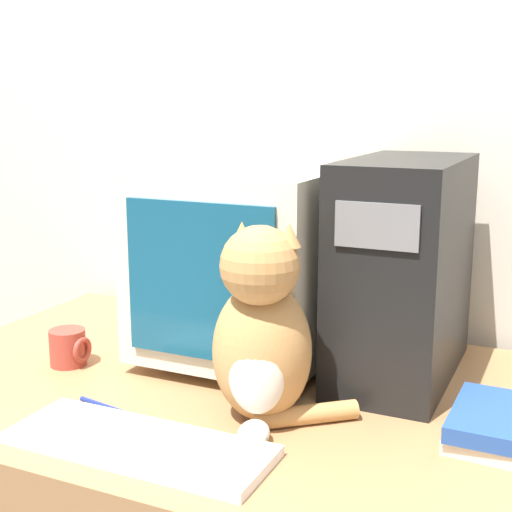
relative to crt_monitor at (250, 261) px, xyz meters
The scene contains 8 objects.
wall_back 0.45m from the crt_monitor, 86.45° to the left, with size 7.00×0.05×2.50m.
crt_monitor is the anchor object (origin of this frame).
computer_tower 0.32m from the crt_monitor, ahead, with size 0.21×0.42×0.44m.
keyboard 0.51m from the crt_monitor, 86.76° to the right, with size 0.43×0.16×0.02m.
cat 0.34m from the crt_monitor, 61.27° to the right, with size 0.27×0.25×0.35m.
book_stack 0.60m from the crt_monitor, 19.82° to the right, with size 0.15×0.21×0.05m.
pen 0.44m from the crt_monitor, 106.26° to the right, with size 0.14×0.03×0.01m.
mug 0.42m from the crt_monitor, 145.49° to the right, with size 0.08×0.08×0.08m.
Camera 1 is at (0.61, -0.74, 1.28)m, focal length 50.00 mm.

